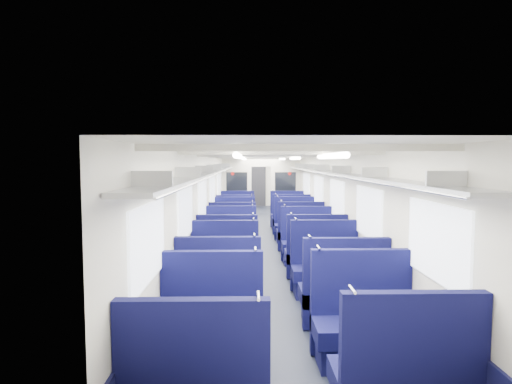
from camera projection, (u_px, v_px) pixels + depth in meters
The scene contains 31 objects.
floor at pixel (265, 240), 11.58m from camera, with size 2.80×18.00×0.01m, color black.
ceiling at pixel (265, 156), 11.41m from camera, with size 2.80×18.00×0.01m, color white.
wall_left at pixel (214, 198), 11.47m from camera, with size 0.02×18.00×2.35m, color beige.
dado_left at pixel (215, 228), 11.53m from camera, with size 0.03×17.90×0.70m, color #111138.
wall_right at pixel (315, 198), 11.51m from camera, with size 0.02×18.00×2.35m, color beige.
dado_right at pixel (314, 228), 11.58m from camera, with size 0.03×17.90×0.70m, color #111138.
wall_far at pixel (258, 182), 20.47m from camera, with size 2.80×0.02×2.35m, color beige.
luggage_rack_left at pixel (220, 169), 11.41m from camera, with size 0.36×17.40×0.18m.
luggage_rack_right at pixel (309, 169), 11.45m from camera, with size 0.36×17.40×0.18m.
windows at pixel (265, 191), 11.02m from camera, with size 2.78×15.60×0.75m.
ceiling_fittings at pixel (265, 158), 11.15m from camera, with size 2.70×16.06×0.11m.
end_door at pixel (258, 186), 20.42m from camera, with size 0.75×0.06×2.00m, color black.
bulkhead at pixel (261, 188), 15.07m from camera, with size 2.80×0.10×2.35m.
seat_2 at pixel (211, 331), 4.47m from camera, with size 1.12×0.62×1.25m.
seat_3 at pixel (364, 327), 4.56m from camera, with size 1.12×0.62×1.25m.
seat_4 at pixel (219, 295), 5.64m from camera, with size 1.12×0.62×1.25m.
seat_5 at pixel (343, 297), 5.57m from camera, with size 1.12×0.62×1.25m.
seat_6 at pixel (224, 272), 6.83m from camera, with size 1.12×0.62×1.25m.
seat_7 at pixel (325, 271), 6.88m from camera, with size 1.12×0.62×1.25m.
seat_8 at pixel (228, 258), 7.86m from camera, with size 1.12×0.62×1.25m.
seat_9 at pixel (315, 257), 7.90m from camera, with size 1.12×0.62×1.25m.
seat_10 at pixel (231, 245), 9.06m from camera, with size 1.12×0.62×1.25m.
seat_11 at pixel (307, 245), 8.99m from camera, with size 1.12×0.62×1.25m.
seat_12 at pixel (233, 235), 10.20m from camera, with size 1.12×0.62×1.25m.
seat_13 at pixel (300, 235), 10.29m from camera, with size 1.12×0.62×1.25m.
seat_14 at pixel (234, 228), 11.34m from camera, with size 1.12×0.62×1.25m.
seat_15 at pixel (295, 227), 11.44m from camera, with size 1.12×0.62×1.25m.
seat_16 at pixel (236, 223), 12.34m from camera, with size 1.12×0.62×1.25m.
seat_17 at pixel (291, 221), 12.56m from camera, with size 1.12×0.62×1.25m.
seat_18 at pixel (237, 217), 13.66m from camera, with size 1.12×0.62×1.25m.
seat_19 at pixel (288, 217), 13.64m from camera, with size 1.12×0.62×1.25m.
Camera 1 is at (-0.42, -11.44, 2.20)m, focal length 29.31 mm.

